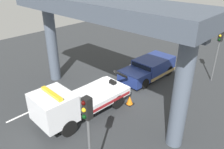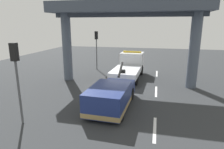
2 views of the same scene
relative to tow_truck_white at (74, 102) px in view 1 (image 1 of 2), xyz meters
name	(u,v)px [view 1 (image 1 of 2)]	position (x,y,z in m)	size (l,w,h in m)	color
ground_plane	(118,94)	(-4.05, 0.03, -1.25)	(60.00, 40.00, 0.10)	#2D3033
lane_stripe_west	(138,61)	(-10.05, -2.74, -1.20)	(2.60, 0.16, 0.01)	silver
lane_stripe_mid	(94,82)	(-4.05, -2.74, -1.20)	(2.60, 0.16, 0.01)	silver
lane_stripe_east	(26,113)	(1.95, -2.74, -1.20)	(2.60, 0.16, 0.01)	silver
tow_truck_white	(74,102)	(0.00, 0.00, 0.00)	(7.30, 2.64, 2.46)	white
towed_van_green	(149,69)	(-8.00, 0.03, -0.42)	(5.28, 2.40, 1.58)	navy
overpass_structure	(100,17)	(-2.31, 0.03, 4.81)	(3.60, 13.23, 7.07)	#4C5666
traffic_light_near	(219,44)	(-11.03, 4.24, 1.96)	(0.39, 0.32, 4.34)	#515456
traffic_light_far	(88,125)	(2.47, 4.24, 2.04)	(0.39, 0.32, 4.46)	#515456
traffic_cone_orange	(130,100)	(-3.57, 1.50, -0.90)	(0.53, 0.53, 0.63)	orange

